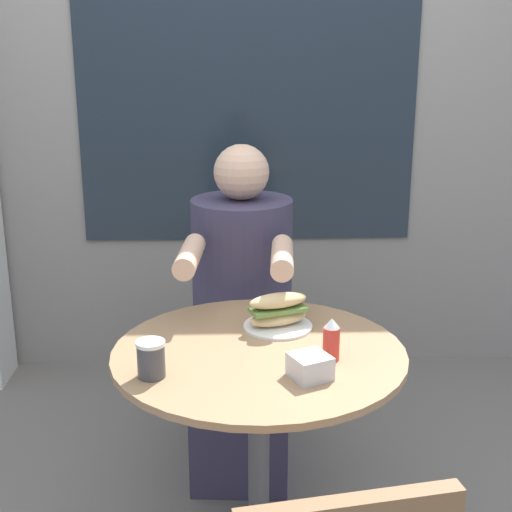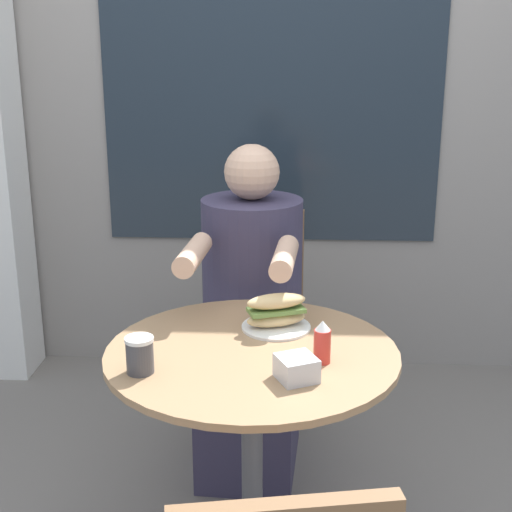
{
  "view_description": "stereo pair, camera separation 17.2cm",
  "coord_description": "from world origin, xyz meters",
  "px_view_note": "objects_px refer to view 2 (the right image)",
  "views": [
    {
      "loc": [
        -0.07,
        -1.77,
        1.51
      ],
      "look_at": [
        0.0,
        0.22,
        0.91
      ],
      "focal_mm": 50.0,
      "sensor_mm": 36.0,
      "label": 1
    },
    {
      "loc": [
        0.1,
        -1.76,
        1.51
      ],
      "look_at": [
        0.0,
        0.22,
        0.91
      ],
      "focal_mm": 50.0,
      "sensor_mm": 36.0,
      "label": 2
    }
  ],
  "objects_px": {
    "sandwich_on_plate": "(276,314)",
    "drink_cup": "(140,355)",
    "cafe_table": "(252,411)",
    "condiment_bottle": "(322,342)",
    "seated_diner": "(251,334)",
    "diner_chair": "(258,298)"
  },
  "relations": [
    {
      "from": "seated_diner",
      "to": "sandwich_on_plate",
      "type": "distance_m",
      "value": 0.51
    },
    {
      "from": "drink_cup",
      "to": "sandwich_on_plate",
      "type": "bearing_deg",
      "value": 42.53
    },
    {
      "from": "cafe_table",
      "to": "drink_cup",
      "type": "distance_m",
      "value": 0.39
    },
    {
      "from": "condiment_bottle",
      "to": "diner_chair",
      "type": "bearing_deg",
      "value": 101.99
    },
    {
      "from": "sandwich_on_plate",
      "to": "drink_cup",
      "type": "bearing_deg",
      "value": -137.47
    },
    {
      "from": "seated_diner",
      "to": "condiment_bottle",
      "type": "xyz_separation_m",
      "value": [
        0.22,
        -0.65,
        0.26
      ]
    },
    {
      "from": "seated_diner",
      "to": "condiment_bottle",
      "type": "height_order",
      "value": "seated_diner"
    },
    {
      "from": "diner_chair",
      "to": "sandwich_on_plate",
      "type": "height_order",
      "value": "diner_chair"
    },
    {
      "from": "cafe_table",
      "to": "diner_chair",
      "type": "relative_size",
      "value": 0.91
    },
    {
      "from": "condiment_bottle",
      "to": "seated_diner",
      "type": "bearing_deg",
      "value": 108.77
    },
    {
      "from": "cafe_table",
      "to": "drink_cup",
      "type": "xyz_separation_m",
      "value": [
        -0.27,
        -0.15,
        0.23
      ]
    },
    {
      "from": "sandwich_on_plate",
      "to": "condiment_bottle",
      "type": "relative_size",
      "value": 1.74
    },
    {
      "from": "drink_cup",
      "to": "condiment_bottle",
      "type": "xyz_separation_m",
      "value": [
        0.46,
        0.08,
        0.01
      ]
    },
    {
      "from": "sandwich_on_plate",
      "to": "drink_cup",
      "type": "height_order",
      "value": "sandwich_on_plate"
    },
    {
      "from": "condiment_bottle",
      "to": "drink_cup",
      "type": "bearing_deg",
      "value": -169.84
    },
    {
      "from": "sandwich_on_plate",
      "to": "condiment_bottle",
      "type": "height_order",
      "value": "condiment_bottle"
    },
    {
      "from": "diner_chair",
      "to": "sandwich_on_plate",
      "type": "xyz_separation_m",
      "value": [
        0.09,
        -0.78,
        0.24
      ]
    },
    {
      "from": "cafe_table",
      "to": "sandwich_on_plate",
      "type": "distance_m",
      "value": 0.28
    },
    {
      "from": "cafe_table",
      "to": "sandwich_on_plate",
      "type": "relative_size",
      "value": 3.95
    },
    {
      "from": "diner_chair",
      "to": "seated_diner",
      "type": "relative_size",
      "value": 0.74
    },
    {
      "from": "seated_diner",
      "to": "sandwich_on_plate",
      "type": "bearing_deg",
      "value": 107.22
    },
    {
      "from": "drink_cup",
      "to": "diner_chair",
      "type": "bearing_deg",
      "value": 77.28
    }
  ]
}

